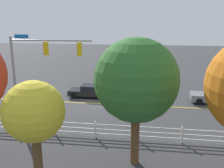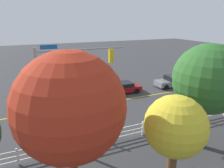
{
  "view_description": "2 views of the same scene",
  "coord_description": "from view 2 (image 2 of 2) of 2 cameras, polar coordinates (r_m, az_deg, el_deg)",
  "views": [
    {
      "loc": [
        -4.99,
        22.79,
        7.88
      ],
      "look_at": [
        -2.03,
        2.47,
        2.64
      ],
      "focal_mm": 40.41,
      "sensor_mm": 36.0,
      "label": 1
    },
    {
      "loc": [
        6.15,
        19.16,
        8.41
      ],
      "look_at": [
        -0.89,
        2.87,
        2.93
      ],
      "focal_mm": 33.57,
      "sensor_mm": 36.0,
      "label": 2
    }
  ],
  "objects": [
    {
      "name": "signal_assembly",
      "position": [
        15.04,
        -12.18,
        2.79
      ],
      "size": [
        6.4,
        0.38,
        6.82
      ],
      "color": "gray",
      "rests_on": "ground_plane"
    },
    {
      "name": "pedestrian",
      "position": [
        16.26,
        -11.56,
        -10.6
      ],
      "size": [
        0.47,
        0.46,
        1.69
      ],
      "rotation": [
        0.0,
        0.0,
        2.31
      ],
      "color": "#3F3F42",
      "rests_on": "ground_plane"
    },
    {
      "name": "tree_0",
      "position": [
        14.44,
        24.75,
        1.14
      ],
      "size": [
        4.48,
        4.48,
        7.08
      ],
      "color": "brown",
      "rests_on": "ground_plane"
    },
    {
      "name": "tree_4",
      "position": [
        8.63,
        -11.37,
        -6.17
      ],
      "size": [
        4.6,
        4.6,
        7.35
      ],
      "color": "brown",
      "rests_on": "ground_plane"
    },
    {
      "name": "ground_plane",
      "position": [
        21.8,
        -5.16,
        -5.59
      ],
      "size": [
        120.0,
        120.0,
        0.0
      ],
      "primitive_type": "plane",
      "color": "#38383A"
    },
    {
      "name": "car_0",
      "position": [
        28.52,
        16.32,
        0.8
      ],
      "size": [
        4.75,
        2.07,
        1.47
      ],
      "rotation": [
        0.0,
        0.0,
        6.24
      ],
      "color": "slate",
      "rests_on": "ground_plane"
    },
    {
      "name": "car_1",
      "position": [
        23.12,
        -9.36,
        -2.76
      ],
      "size": [
        4.03,
        1.92,
        1.29
      ],
      "rotation": [
        0.0,
        0.0,
        6.3
      ],
      "color": "black",
      "rests_on": "ground_plane"
    },
    {
      "name": "tree_2",
      "position": [
        10.09,
        16.85,
        -11.2
      ],
      "size": [
        2.89,
        2.89,
        5.24
      ],
      "color": "brown",
      "rests_on": "ground_plane"
    },
    {
      "name": "car_2",
      "position": [
        24.95,
        2.66,
        -1.03
      ],
      "size": [
        4.66,
        2.08,
        1.27
      ],
      "rotation": [
        0.0,
        0.0,
        6.27
      ],
      "color": "maroon",
      "rests_on": "ground_plane"
    },
    {
      "name": "white_rail_fence",
      "position": [
        16.99,
        12.59,
        -10.64
      ],
      "size": [
        26.1,
        0.1,
        1.15
      ],
      "color": "white",
      "rests_on": "ground_plane"
    },
    {
      "name": "lane_center_stripe",
      "position": [
        23.25,
        4.26,
        -4.08
      ],
      "size": [
        28.0,
        0.16,
        0.01
      ],
      "primitive_type": "cube",
      "color": "gold",
      "rests_on": "ground_plane"
    }
  ]
}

